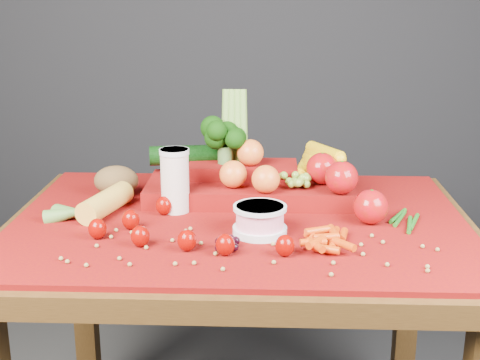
{
  "coord_description": "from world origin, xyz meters",
  "views": [
    {
      "loc": [
        0.06,
        -1.47,
        1.29
      ],
      "look_at": [
        0.0,
        0.02,
        0.85
      ],
      "focal_mm": 50.0,
      "sensor_mm": 36.0,
      "label": 1
    }
  ],
  "objects_px": {
    "milk_glass": "(175,178)",
    "produce_mound": "(261,177)",
    "table": "(240,261)",
    "yogurt_bowl": "(260,219)"
  },
  "relations": [
    {
      "from": "table",
      "to": "yogurt_bowl",
      "type": "relative_size",
      "value": 9.2
    },
    {
      "from": "table",
      "to": "milk_glass",
      "type": "bearing_deg",
      "value": 162.97
    },
    {
      "from": "milk_glass",
      "to": "produce_mound",
      "type": "distance_m",
      "value": 0.23
    },
    {
      "from": "milk_glass",
      "to": "produce_mound",
      "type": "bearing_deg",
      "value": 27.31
    },
    {
      "from": "milk_glass",
      "to": "produce_mound",
      "type": "height_order",
      "value": "produce_mound"
    },
    {
      "from": "produce_mound",
      "to": "milk_glass",
      "type": "bearing_deg",
      "value": -152.69
    },
    {
      "from": "yogurt_bowl",
      "to": "produce_mound",
      "type": "xyz_separation_m",
      "value": [
        -0.0,
        0.25,
        0.02
      ]
    },
    {
      "from": "milk_glass",
      "to": "produce_mound",
      "type": "relative_size",
      "value": 0.26
    },
    {
      "from": "table",
      "to": "milk_glass",
      "type": "relative_size",
      "value": 7.15
    },
    {
      "from": "table",
      "to": "milk_glass",
      "type": "distance_m",
      "value": 0.25
    }
  ]
}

